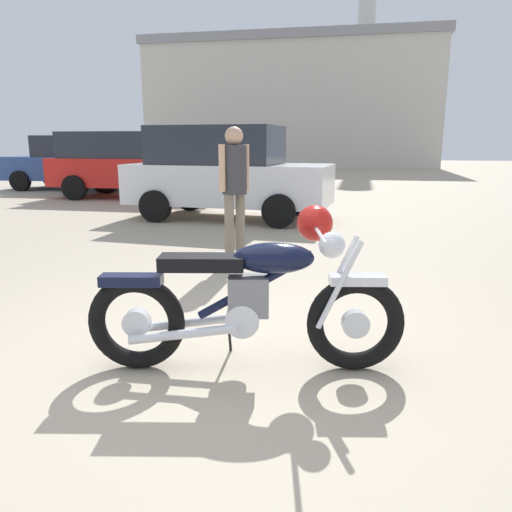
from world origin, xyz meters
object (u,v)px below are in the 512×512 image
(dark_sedan_left, at_px, (225,171))
(pale_sedan_back, at_px, (138,162))
(white_estate_far, at_px, (74,163))
(vintage_motorcycle, at_px, (254,297))
(bystander, at_px, (234,181))

(dark_sedan_left, relative_size, pale_sedan_back, 0.86)
(dark_sedan_left, xyz_separation_m, white_estate_far, (-6.23, 5.04, -0.08))
(dark_sedan_left, height_order, pale_sedan_back, dark_sedan_left)
(vintage_motorcycle, xyz_separation_m, dark_sedan_left, (-1.83, 6.40, 0.43))
(vintage_motorcycle, xyz_separation_m, white_estate_far, (-8.06, 11.44, 0.34))
(pale_sedan_back, relative_size, white_estate_far, 1.11)
(bystander, bearing_deg, vintage_motorcycle, 141.90)
(white_estate_far, bearing_deg, vintage_motorcycle, 123.43)
(bystander, distance_m, dark_sedan_left, 3.69)
(pale_sedan_back, bearing_deg, vintage_motorcycle, -61.56)
(bystander, height_order, pale_sedan_back, pale_sedan_back)
(vintage_motorcycle, height_order, bystander, bystander)
(pale_sedan_back, distance_m, white_estate_far, 3.56)
(pale_sedan_back, bearing_deg, white_estate_far, 148.25)
(bystander, xyz_separation_m, white_estate_far, (-7.26, 8.59, -0.18))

